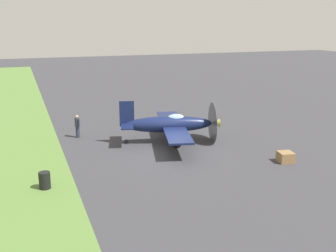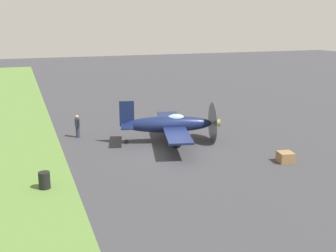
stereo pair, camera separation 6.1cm
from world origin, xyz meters
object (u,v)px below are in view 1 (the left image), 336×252
airplane_lead (170,124)px  ground_crew_chief (77,126)px  supply_crate (286,157)px  fuel_drum (45,180)px

airplane_lead → ground_crew_chief: 7.09m
supply_crate → ground_crew_chief: bearing=-131.8°
ground_crew_chief → supply_crate: bearing=27.7°
ground_crew_chief → airplane_lead: bearing=38.5°
ground_crew_chief → fuel_drum: (9.18, -3.03, -0.46)m
fuel_drum → supply_crate: bearing=86.3°
airplane_lead → supply_crate: size_ratio=10.18×
airplane_lead → supply_crate: airplane_lead is taller
fuel_drum → supply_crate: (0.93, 14.35, -0.13)m
ground_crew_chief → fuel_drum: bearing=-38.8°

